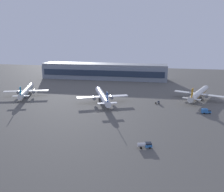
{
  "coord_description": "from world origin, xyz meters",
  "views": [
    {
      "loc": [
        36.94,
        -145.81,
        49.31
      ],
      "look_at": [
        5.98,
        26.81,
        4.0
      ],
      "focal_mm": 39.96,
      "sensor_mm": 36.0,
      "label": 1
    }
  ],
  "objects_px": {
    "airplane_taxiway_distant": "(199,94)",
    "fuel_truck": "(145,145)",
    "airplane_terminal_side": "(103,96)",
    "airplane_mid_apron": "(26,91)",
    "catering_truck": "(206,111)",
    "pushback_tug": "(158,102)"
  },
  "relations": [
    {
      "from": "airplane_taxiway_distant",
      "to": "fuel_truck",
      "type": "height_order",
      "value": "airplane_taxiway_distant"
    },
    {
      "from": "airplane_terminal_side",
      "to": "fuel_truck",
      "type": "xyz_separation_m",
      "value": [
        33.83,
        -67.61,
        -3.21
      ]
    },
    {
      "from": "airplane_mid_apron",
      "to": "catering_truck",
      "type": "distance_m",
      "value": 133.55
    },
    {
      "from": "airplane_terminal_side",
      "to": "catering_truck",
      "type": "bearing_deg",
      "value": -32.36
    },
    {
      "from": "airplane_mid_apron",
      "to": "pushback_tug",
      "type": "relative_size",
      "value": 13.76
    },
    {
      "from": "airplane_terminal_side",
      "to": "airplane_mid_apron",
      "type": "xyz_separation_m",
      "value": [
        -63.25,
        7.42,
        -0.29
      ]
    },
    {
      "from": "airplane_mid_apron",
      "to": "fuel_truck",
      "type": "height_order",
      "value": "airplane_mid_apron"
    },
    {
      "from": "airplane_terminal_side",
      "to": "catering_truck",
      "type": "xyz_separation_m",
      "value": [
        68.65,
        -13.36,
        -2.99
      ]
    },
    {
      "from": "airplane_terminal_side",
      "to": "pushback_tug",
      "type": "height_order",
      "value": "airplane_terminal_side"
    },
    {
      "from": "airplane_terminal_side",
      "to": "pushback_tug",
      "type": "relative_size",
      "value": 14.41
    },
    {
      "from": "airplane_taxiway_distant",
      "to": "fuel_truck",
      "type": "bearing_deg",
      "value": -89.34
    },
    {
      "from": "catering_truck",
      "to": "fuel_truck",
      "type": "distance_m",
      "value": 64.47
    },
    {
      "from": "airplane_mid_apron",
      "to": "airplane_taxiway_distant",
      "type": "relative_size",
      "value": 0.97
    },
    {
      "from": "airplane_mid_apron",
      "to": "airplane_taxiway_distant",
      "type": "xyz_separation_m",
      "value": [
        132.42,
        13.24,
        0.23
      ]
    },
    {
      "from": "catering_truck",
      "to": "fuel_truck",
      "type": "xyz_separation_m",
      "value": [
        -34.82,
        -54.25,
        -0.21
      ]
    },
    {
      "from": "airplane_terminal_side",
      "to": "pushback_tug",
      "type": "bearing_deg",
      "value": -16.68
    },
    {
      "from": "catering_truck",
      "to": "airplane_terminal_side",
      "type": "bearing_deg",
      "value": -114.17
    },
    {
      "from": "airplane_taxiway_distant",
      "to": "pushback_tug",
      "type": "height_order",
      "value": "airplane_taxiway_distant"
    },
    {
      "from": "airplane_taxiway_distant",
      "to": "catering_truck",
      "type": "height_order",
      "value": "airplane_taxiway_distant"
    },
    {
      "from": "airplane_terminal_side",
      "to": "catering_truck",
      "type": "relative_size",
      "value": 7.49
    },
    {
      "from": "airplane_terminal_side",
      "to": "airplane_mid_apron",
      "type": "relative_size",
      "value": 1.05
    },
    {
      "from": "fuel_truck",
      "to": "airplane_mid_apron",
      "type": "bearing_deg",
      "value": -142.77
    }
  ]
}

